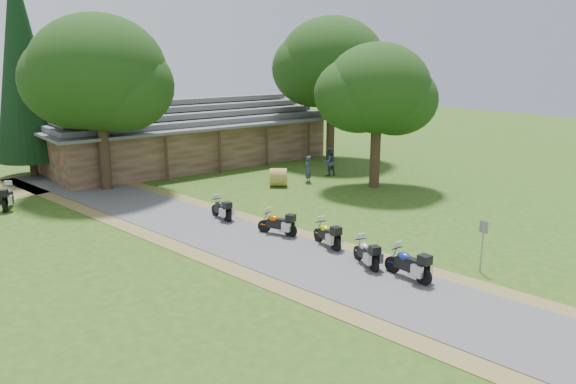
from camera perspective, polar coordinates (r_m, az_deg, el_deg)
ground at (r=20.92m, az=7.11°, el=-8.87°), size 120.00×120.00×0.00m
driveway at (r=23.41m, az=-0.73°, el=-6.24°), size 51.95×51.95×0.00m
lodge at (r=42.78m, az=-10.13°, el=6.14°), size 21.40×9.40×4.90m
motorcycle_row_a at (r=21.09m, az=12.10°, el=-7.01°), size 0.62×1.89×1.29m
motorcycle_row_b at (r=22.09m, az=7.94°, el=-6.03°), size 1.05×1.79×1.16m
motorcycle_row_c at (r=24.07m, az=3.99°, el=-4.18°), size 0.86×1.83×1.21m
motorcycle_row_d at (r=25.52m, az=-1.11°, el=-3.10°), size 1.23×1.84×1.20m
motorcycle_row_e at (r=28.16m, az=-6.80°, el=-1.61°), size 0.65×1.72×1.16m
motorcycle_carport_b at (r=33.42m, az=-26.61°, el=-0.35°), size 1.38×2.10×1.37m
person_a at (r=35.89m, az=2.03°, el=2.57°), size 0.70×0.63×2.03m
person_b at (r=37.97m, az=4.20°, el=3.32°), size 0.68×0.52×2.24m
hay_bale at (r=34.92m, az=-0.98°, el=1.50°), size 1.53×1.54×1.14m
sign_post at (r=22.36m, az=19.12°, el=-5.25°), size 0.37×0.06×2.04m
oak_lodge_left at (r=35.16m, az=-18.57°, el=9.25°), size 7.95×7.95×11.29m
oak_lodge_right at (r=43.20m, az=4.42°, el=11.11°), size 7.97×7.97×11.99m
oak_driveway at (r=34.49m, az=9.02°, el=8.45°), size 6.35×6.35×9.78m
cedar_near at (r=40.83m, az=-25.34°, el=11.29°), size 4.27×4.27×14.27m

